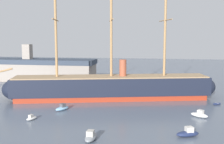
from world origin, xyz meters
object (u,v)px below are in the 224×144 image
tall_ship (111,87)px  motorboat_alongside_bow (62,108)px  dinghy_far_left (41,95)px  motorboat_mid_left (32,118)px  motorboat_near_centre (91,137)px  motorboat_mid_right (188,133)px  sailboat_distant_centre (132,89)px  motorboat_alongside_stern (199,115)px  dockside_warehouse_left (33,71)px  dinghy_far_right (217,104)px

tall_ship → motorboat_alongside_bow: (-10.50, -15.17, -3.14)m
tall_ship → dinghy_far_left: size_ratio=24.38×
tall_ship → motorboat_mid_left: (-14.76, -24.39, -3.30)m
motorboat_mid_left → motorboat_alongside_bow: (4.26, 9.21, 0.16)m
motorboat_near_centre → motorboat_mid_left: 19.59m
dinghy_far_left → motorboat_mid_right: bearing=-34.9°
sailboat_distant_centre → motorboat_mid_left: bearing=-117.3°
tall_ship → motorboat_alongside_stern: tall_ship is taller
dinghy_far_left → sailboat_distant_centre: size_ratio=0.57×
motorboat_alongside_stern → dockside_warehouse_left: (-60.83, 40.45, 4.22)m
motorboat_mid_left → dinghy_far_left: (-8.15, 24.71, -0.14)m
dinghy_far_left → dockside_warehouse_left: bearing=119.4°
motorboat_alongside_bow → sailboat_distant_centre: size_ratio=0.89×
motorboat_mid_left → tall_ship: bearing=58.8°
motorboat_near_centre → motorboat_alongside_bow: (-12.41, 19.49, -0.09)m
motorboat_alongside_bow → sailboat_distant_centre: (15.51, 29.02, -0.19)m
sailboat_distant_centre → motorboat_alongside_bow: bearing=-118.1°
motorboat_near_centre → motorboat_alongside_stern: motorboat_near_centre is taller
motorboat_near_centre → motorboat_mid_right: bearing=15.3°
motorboat_near_centre → dockside_warehouse_left: size_ratio=0.09×
sailboat_distant_centre → dockside_warehouse_left: bearing=165.4°
motorboat_alongside_bow → sailboat_distant_centre: bearing=61.9°
motorboat_near_centre → motorboat_mid_right: motorboat_near_centre is taller
motorboat_alongside_stern → dockside_warehouse_left: bearing=146.4°
motorboat_mid_left → motorboat_mid_right: bearing=-8.6°
motorboat_mid_left → motorboat_mid_right: size_ratio=0.67×
motorboat_mid_left → dinghy_far_right: bearing=25.6°
motorboat_alongside_stern → dockside_warehouse_left: dockside_warehouse_left is taller
dinghy_far_right → sailboat_distant_centre: size_ratio=0.56×
motorboat_mid_right → motorboat_alongside_bow: motorboat_mid_right is taller
dinghy_far_right → motorboat_alongside_stern: bearing=-116.3°
tall_ship → sailboat_distant_centre: bearing=70.1°
tall_ship → motorboat_alongside_bow: tall_ship is taller
dinghy_far_right → motorboat_mid_left: bearing=-154.4°
motorboat_mid_left → sailboat_distant_centre: bearing=62.7°
motorboat_near_centre → dinghy_far_right: (28.80, 32.07, -0.39)m
tall_ship → dinghy_far_right: tall_ship is taller
motorboat_mid_left → dinghy_far_right: (45.47, 21.79, -0.15)m
tall_ship → motorboat_mid_right: tall_ship is taller
tall_ship → motorboat_alongside_stern: (24.19, -15.78, -3.12)m
motorboat_alongside_stern → motorboat_mid_right: bearing=-106.2°
motorboat_mid_right → sailboat_distant_centre: bearing=109.2°
tall_ship → motorboat_near_centre: (1.90, -34.67, -3.05)m
tall_ship → motorboat_mid_left: 28.70m
motorboat_mid_left → motorboat_alongside_bow: size_ratio=0.75×
motorboat_mid_left → motorboat_alongside_stern: 39.89m
motorboat_alongside_bow → motorboat_alongside_stern: (34.69, -0.61, 0.02)m
tall_ship → motorboat_alongside_bow: 18.72m
motorboat_alongside_stern → sailboat_distant_centre: sailboat_distant_centre is taller
motorboat_mid_right → sailboat_distant_centre: 46.08m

